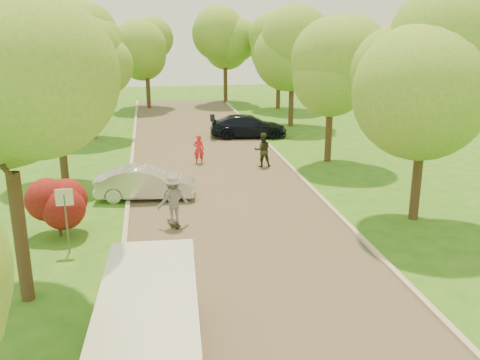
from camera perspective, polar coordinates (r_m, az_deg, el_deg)
ground at (r=15.07m, az=3.07°, el=-12.35°), size 100.00×100.00×0.00m
road at (r=22.28m, az=-1.44°, el=-2.46°), size 8.00×60.00×0.01m
curb_left at (r=22.08m, az=-11.91°, el=-2.86°), size 0.18×60.00×0.12m
curb_right at (r=23.16m, az=8.53°, el=-1.76°), size 0.18×60.00×0.12m
street_sign at (r=18.01m, az=-18.15°, el=-2.78°), size 0.55×0.06×2.17m
red_shrub at (r=19.64m, az=-18.88°, el=-2.69°), size 1.70×1.70×1.95m
tree_l_mida at (r=14.38m, az=-23.03°, el=6.83°), size 4.71×4.60×7.39m
tree_l_midb at (r=25.27m, az=-18.60°, el=9.64°), size 4.30×4.20×6.62m
tree_l_far at (r=35.05m, az=-15.66°, el=13.07°), size 4.92×4.80×7.79m
tree_r_mida at (r=20.53m, az=19.91°, el=10.76°), size 5.13×5.00×7.95m
tree_r_midb at (r=28.60m, az=10.14°, el=11.55°), size 4.51×4.40×7.01m
tree_r_far at (r=38.26m, az=6.00°, el=14.37°), size 5.33×5.20×8.34m
tree_bg_a at (r=43.27m, az=-17.86°, el=13.26°), size 5.12×5.00×7.72m
tree_bg_b at (r=46.25m, az=4.49°, el=14.43°), size 5.12×5.00×7.95m
tree_bg_c at (r=46.89m, az=-9.71°, el=13.64°), size 4.92×4.80×7.33m
tree_bg_d at (r=49.41m, az=-1.33°, el=14.35°), size 5.12×5.00×7.72m
minivan at (r=12.00m, az=-9.56°, el=-15.15°), size 2.31×5.31×1.94m
silver_sedan at (r=23.00m, az=-10.05°, el=-0.31°), size 4.31×1.88×1.38m
dark_sedan at (r=34.84m, az=0.89°, el=5.77°), size 5.16×2.53×1.45m
longboard at (r=19.97m, az=-7.05°, el=-4.60°), size 0.49×0.96×0.11m
skateboarder at (r=19.66m, az=-7.14°, el=-2.10°), size 1.30×0.96×1.81m
person_striped at (r=28.33m, az=-4.42°, el=3.29°), size 0.59×0.41×1.55m
person_olive at (r=27.59m, az=2.42°, el=3.22°), size 0.88×0.69×1.79m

